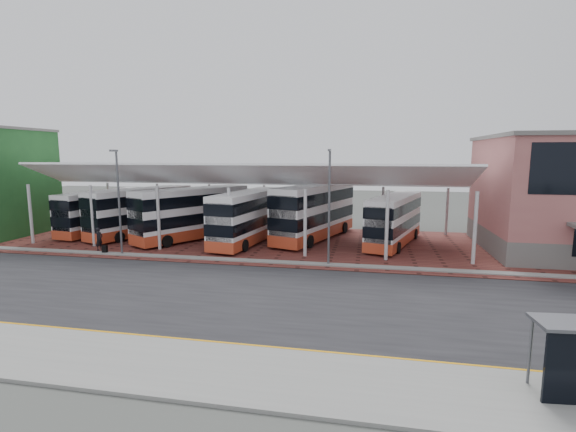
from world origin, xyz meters
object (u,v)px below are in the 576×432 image
(bus_1, at_px, (141,212))
(pedestrian, at_px, (99,239))
(bus_2, at_px, (193,214))
(bus_5, at_px, (394,220))
(bus_0, at_px, (103,212))
(bus_3, at_px, (249,217))
(bus_4, at_px, (315,212))

(bus_1, distance_m, pedestrian, 6.63)
(bus_2, relative_size, pedestrian, 6.04)
(bus_2, bearing_deg, bus_1, -157.89)
(pedestrian, bearing_deg, bus_2, -39.31)
(bus_5, bearing_deg, bus_0, -163.07)
(bus_2, bearing_deg, pedestrian, -104.17)
(bus_3, relative_size, pedestrian, 6.07)
(bus_3, xyz_separation_m, pedestrian, (-10.99, -5.27, -1.31))
(bus_4, height_order, pedestrian, bus_4)
(bus_1, distance_m, bus_5, 23.52)
(bus_4, bearing_deg, bus_5, 8.74)
(bus_3, relative_size, bus_4, 0.91)
(pedestrian, bearing_deg, bus_4, -59.11)
(bus_4, distance_m, bus_5, 7.11)
(pedestrian, bearing_deg, bus_3, -59.49)
(bus_2, bearing_deg, bus_4, 42.01)
(bus_5, bearing_deg, bus_1, -162.00)
(pedestrian, bearing_deg, bus_1, 5.30)
(bus_2, xyz_separation_m, bus_4, (10.90, 2.31, 0.15))
(bus_0, bearing_deg, bus_5, 8.32)
(pedestrian, bearing_deg, bus_0, 37.48)
(bus_2, xyz_separation_m, bus_5, (17.91, 1.13, -0.23))
(bus_4, relative_size, bus_5, 1.18)
(bus_2, height_order, bus_4, bus_4)
(bus_1, bearing_deg, bus_0, -165.71)
(bus_4, xyz_separation_m, bus_5, (7.00, -1.18, -0.38))
(bus_1, bearing_deg, bus_2, 12.30)
(bus_1, xyz_separation_m, pedestrian, (0.04, -6.50, -1.31))
(bus_1, height_order, bus_4, bus_4)
(bus_0, xyz_separation_m, bus_4, (20.91, 1.07, 0.41))
(bus_1, relative_size, bus_2, 1.00)
(pedestrian, bearing_deg, bus_5, -68.82)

